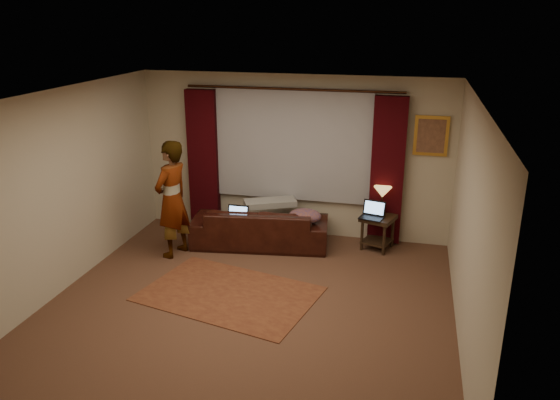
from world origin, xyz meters
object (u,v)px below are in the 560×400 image
object	(u,v)px
laptop_sofa	(236,216)
end_table	(377,232)
person	(172,199)
tiffany_lamp	(382,201)
sofa	(260,219)
laptop_table	(372,211)

from	to	relation	value
laptop_sofa	end_table	size ratio (longest dim) A/B	0.67
end_table	person	xyz separation A→B (m)	(-2.96, -0.94, 0.61)
end_table	person	distance (m)	3.16
tiffany_lamp	laptop_sofa	bearing A→B (deg)	-163.78
laptop_sofa	person	bearing A→B (deg)	-153.50
laptop_sofa	person	xyz separation A→B (m)	(-0.84, -0.43, 0.34)
sofa	tiffany_lamp	xyz separation A→B (m)	(1.84, 0.39, 0.33)
sofa	person	distance (m)	1.40
laptop_sofa	person	world-z (taller)	person
person	end_table	bearing A→B (deg)	123.03
end_table	tiffany_lamp	distance (m)	0.50
laptop_sofa	person	size ratio (longest dim) A/B	0.20
sofa	person	xyz separation A→B (m)	(-1.15, -0.66, 0.46)
sofa	tiffany_lamp	bearing A→B (deg)	-175.80
laptop_sofa	end_table	distance (m)	2.20
laptop_sofa	tiffany_lamp	xyz separation A→B (m)	(2.15, 0.63, 0.21)
sofa	laptop_sofa	xyz separation A→B (m)	(-0.32, -0.23, 0.12)
laptop_table	person	world-z (taller)	person
laptop_sofa	tiffany_lamp	size ratio (longest dim) A/B	0.81
end_table	person	world-z (taller)	person
laptop_table	end_table	bearing A→B (deg)	63.99
sofa	laptop_table	bearing A→B (deg)	177.69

